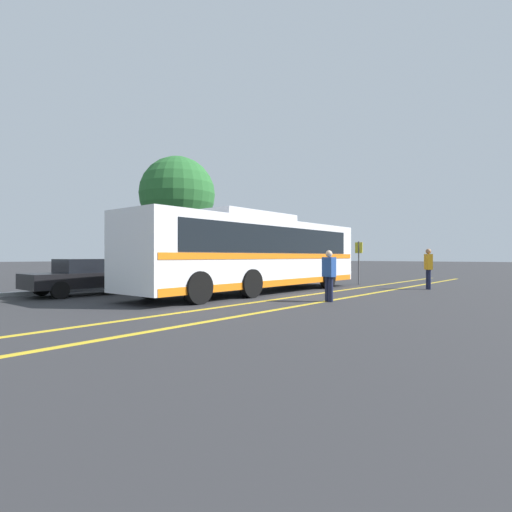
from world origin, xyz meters
TOP-DOWN VIEW (x-y plane):
  - ground_plane at (0.00, 0.00)m, footprint 220.00×220.00m
  - lane_strip_0 at (1.24, -2.62)m, footprint 31.62×0.20m
  - lane_strip_1 at (1.24, -4.18)m, footprint 31.62×0.20m
  - curb_strip at (1.24, 5.37)m, footprint 39.62×0.36m
  - transit_bus at (1.23, -0.42)m, footprint 11.94×2.71m
  - parked_car_1 at (-3.56, 3.88)m, footprint 4.42×2.00m
  - pedestrian_0 at (0.19, -4.31)m, footprint 0.32×0.46m
  - pedestrian_1 at (7.22, -5.29)m, footprint 0.47×0.43m
  - bus_stop_sign at (8.07, -1.62)m, footprint 0.07×0.40m
  - tree_0 at (4.33, 8.30)m, footprint 4.50×4.50m

SIDE VIEW (x-z plane):
  - ground_plane at x=0.00m, z-range 0.00..0.00m
  - lane_strip_0 at x=1.24m, z-range 0.00..0.01m
  - lane_strip_1 at x=1.24m, z-range 0.00..0.01m
  - curb_strip at x=1.24m, z-range 0.00..0.15m
  - parked_car_1 at x=-3.56m, z-range 0.01..1.36m
  - pedestrian_0 at x=0.19m, z-range 0.11..1.74m
  - pedestrian_1 at x=7.22m, z-range 0.13..1.91m
  - bus_stop_sign at x=8.07m, z-range 0.30..2.52m
  - transit_bus at x=1.23m, z-range 0.06..3.20m
  - tree_0 at x=4.33m, z-range 1.46..8.89m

